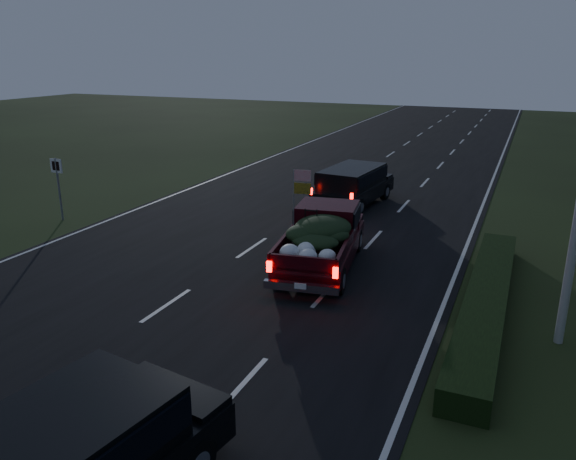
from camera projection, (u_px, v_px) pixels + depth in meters
The scene contains 6 objects.
ground at pixel (167, 306), 14.89m from camera, with size 120.00×120.00×0.00m, color black.
road_asphalt at pixel (167, 305), 14.89m from camera, with size 14.00×120.00×0.02m, color black.
hedge_row at pixel (486, 301), 14.47m from camera, with size 1.00×10.00×0.60m, color black.
route_sign at pixel (58, 179), 21.98m from camera, with size 0.55×0.08×2.50m.
pickup_truck at pixel (322, 236), 17.29m from camera, with size 2.76×5.43×2.72m.
lead_suv at pixel (353, 182), 24.33m from camera, with size 2.46×4.96×1.37m.
Camera 1 is at (8.37, -11.17, 6.45)m, focal length 35.00 mm.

